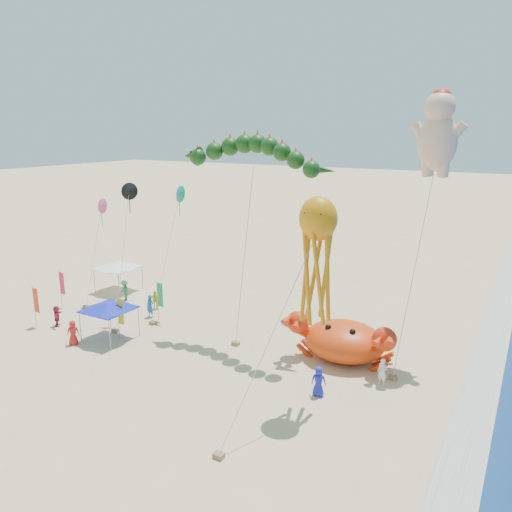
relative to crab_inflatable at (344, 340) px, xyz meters
The scene contains 11 objects.
ground 5.17m from the crab_inflatable, 138.99° to the right, with size 320.00×320.00×0.00m, color #D1B784.
foam_strip 8.97m from the crab_inflatable, 21.64° to the right, with size 320.00×320.00×0.00m, color silver.
crab_inflatable is the anchor object (origin of this frame).
dragon_kite 13.13m from the crab_inflatable, behind, with size 10.65×2.60×13.82m.
cherub_kite 14.04m from the crab_inflatable, 38.95° to the left, with size 2.32×5.59×16.80m.
octopus_kite 9.34m from the crab_inflatable, 85.98° to the right, with size 3.08×7.46×11.34m.
canopy_blue 16.36m from the crab_inflatable, 162.01° to the right, with size 3.36×3.36×2.71m.
canopy_white 23.15m from the crab_inflatable, behind, with size 3.58×3.58×2.71m.
feather_flags 19.15m from the crab_inflatable, 169.84° to the right, with size 9.60×5.63×3.20m.
beachgoers 14.91m from the crab_inflatable, behind, with size 24.94×9.55×1.85m.
small_kites 18.80m from the crab_inflatable, behind, with size 9.01×5.76×10.69m.
Camera 1 is at (13.54, -25.33, 14.53)m, focal length 35.00 mm.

